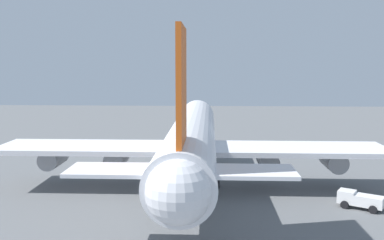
% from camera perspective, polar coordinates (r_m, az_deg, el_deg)
% --- Properties ---
extents(ground_plane, '(238.42, 238.42, 0.00)m').
position_cam_1_polar(ground_plane, '(63.72, -0.00, -8.49)').
color(ground_plane, slate).
extents(cargo_airplane, '(59.60, 54.83, 21.09)m').
position_cam_1_polar(cargo_airplane, '(62.17, -0.00, -2.57)').
color(cargo_airplane, silver).
rests_on(cargo_airplane, ground_plane).
extents(pushback_tractor, '(4.31, 5.47, 2.04)m').
position_cam_1_polar(pushback_tractor, '(56.33, 21.78, -9.99)').
color(pushback_tractor, white).
rests_on(pushback_tractor, ground_plane).
extents(safety_cone_nose, '(0.58, 0.58, 0.83)m').
position_cam_1_polar(safety_cone_nose, '(89.74, 0.10, -3.52)').
color(safety_cone_nose, orange).
rests_on(safety_cone_nose, ground_plane).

